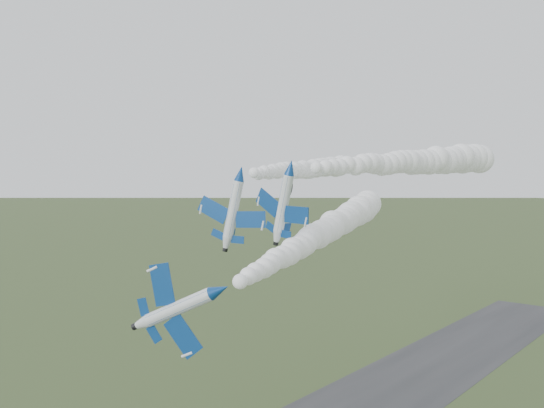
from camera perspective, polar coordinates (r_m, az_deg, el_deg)
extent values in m
cylinder|color=silver|center=(65.86, -4.96, -8.08)|extent=(4.70, 8.75, 2.03)
cone|color=navy|center=(61.10, -7.12, -8.98)|extent=(2.65, 2.78, 2.03)
cone|color=silver|center=(70.52, -3.17, -7.32)|extent=(2.51, 2.39, 2.03)
cylinder|color=black|center=(71.44, -2.85, -7.18)|extent=(1.17, 0.91, 1.03)
ellipsoid|color=black|center=(63.64, -5.38, -8.26)|extent=(2.23, 3.21, 1.35)
cube|color=navy|center=(66.71, -5.79, -5.57)|extent=(2.77, 2.99, 4.32)
cube|color=navy|center=(66.73, -3.75, -10.42)|extent=(2.77, 2.99, 4.32)
cube|color=navy|center=(69.70, -3.99, -6.21)|extent=(1.26, 1.37, 1.89)
cube|color=navy|center=(69.71, -2.94, -8.68)|extent=(1.26, 1.37, 1.89)
cube|color=navy|center=(68.90, -2.63, -7.10)|extent=(2.50, 2.22, 1.05)
cylinder|color=silver|center=(95.30, -3.00, 2.87)|extent=(4.91, 9.23, 1.94)
cone|color=navy|center=(90.00, -4.38, 2.84)|extent=(2.63, 2.90, 1.94)
cone|color=silver|center=(100.45, -1.81, 2.89)|extent=(2.49, 2.49, 1.94)
cylinder|color=black|center=(101.47, -1.59, 2.89)|extent=(1.14, 0.95, 0.98)
ellipsoid|color=black|center=(93.09, -3.47, 3.23)|extent=(2.28, 3.38, 1.29)
cube|color=navy|center=(97.35, -4.56, 3.19)|extent=(5.50, 4.11, 1.22)
cube|color=navy|center=(94.99, -1.04, 2.35)|extent=(5.50, 4.11, 1.22)
cube|color=navy|center=(100.16, -2.91, 3.10)|extent=(2.42, 1.85, 0.57)
cube|color=navy|center=(98.94, -1.09, 2.67)|extent=(2.42, 1.85, 0.57)
cube|color=navy|center=(99.19, -1.90, 3.68)|extent=(1.19, 1.85, 2.36)
cylinder|color=silver|center=(87.47, 1.74, 3.45)|extent=(2.90, 8.71, 1.87)
cone|color=navy|center=(83.70, -0.84, 3.46)|extent=(2.13, 2.45, 1.87)
cone|color=silver|center=(91.26, 4.02, 3.43)|extent=(2.08, 2.05, 1.87)
cylinder|color=black|center=(92.02, 4.44, 3.43)|extent=(1.01, 0.72, 0.95)
ellipsoid|color=black|center=(85.81, 0.78, 3.83)|extent=(1.59, 3.06, 1.24)
cube|color=navy|center=(90.16, 0.74, 3.85)|extent=(4.83, 2.98, 1.34)
cube|color=navy|center=(86.07, 3.51, 2.83)|extent=(4.83, 2.98, 1.34)
cube|color=navy|center=(91.65, 2.90, 3.70)|extent=(2.12, 1.36, 0.62)
cube|color=navy|center=(89.53, 4.37, 3.17)|extent=(2.12, 1.36, 0.62)
cube|color=navy|center=(90.19, 3.69, 4.25)|extent=(0.89, 1.70, 2.19)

